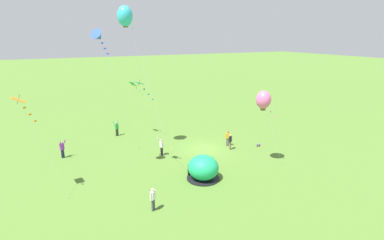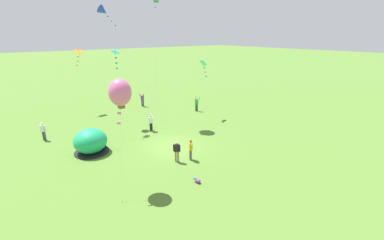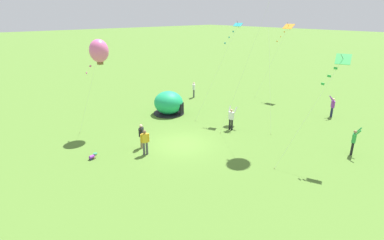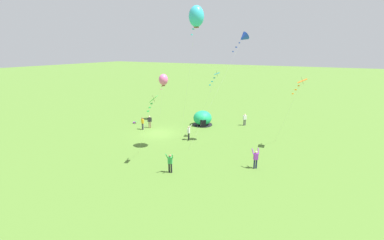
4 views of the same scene
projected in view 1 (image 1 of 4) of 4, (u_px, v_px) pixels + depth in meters
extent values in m
plane|color=#517A2D|center=(204.00, 149.00, 32.28)|extent=(300.00, 300.00, 0.00)
ellipsoid|color=#1EAD6B|center=(203.00, 167.00, 25.31)|extent=(2.70, 2.60, 2.10)
cylinder|color=black|center=(203.00, 178.00, 25.58)|extent=(2.81, 2.81, 0.10)
cube|color=black|center=(191.00, 169.00, 26.13)|extent=(0.50, 0.76, 1.10)
cylinder|color=purple|center=(259.00, 145.00, 33.01)|extent=(0.28, 0.36, 0.22)
sphere|color=beige|center=(257.00, 145.00, 32.85)|extent=(0.19, 0.19, 0.19)
cylinder|color=#338C59|center=(257.00, 144.00, 32.83)|extent=(0.24, 0.24, 0.06)
cylinder|color=beige|center=(258.00, 146.00, 32.89)|extent=(0.07, 0.07, 0.17)
cylinder|color=beige|center=(257.00, 146.00, 33.04)|extent=(0.07, 0.07, 0.17)
cylinder|color=navy|center=(260.00, 146.00, 33.05)|extent=(0.09, 0.09, 0.13)
cylinder|color=navy|center=(259.00, 145.00, 33.17)|extent=(0.09, 0.09, 0.13)
cylinder|color=black|center=(116.00, 132.00, 36.35)|extent=(0.15, 0.15, 0.88)
cylinder|color=black|center=(118.00, 132.00, 36.48)|extent=(0.15, 0.15, 0.88)
cube|color=green|center=(117.00, 127.00, 36.21)|extent=(0.34, 0.43, 0.60)
sphere|color=#9E7051|center=(116.00, 123.00, 36.09)|extent=(0.22, 0.22, 0.22)
cylinder|color=green|center=(114.00, 123.00, 36.01)|extent=(0.38, 0.25, 0.50)
cylinder|color=green|center=(118.00, 122.00, 36.36)|extent=(0.39, 0.14, 0.50)
cylinder|color=#8C7251|center=(230.00, 145.00, 32.14)|extent=(0.15, 0.15, 0.88)
cylinder|color=#8C7251|center=(230.00, 146.00, 31.96)|extent=(0.15, 0.15, 0.88)
cube|color=black|center=(230.00, 139.00, 31.85)|extent=(0.42, 0.45, 0.60)
sphere|color=beige|center=(230.00, 135.00, 31.73)|extent=(0.22, 0.22, 0.22)
cylinder|color=black|center=(231.00, 138.00, 32.06)|extent=(0.09, 0.09, 0.58)
cylinder|color=black|center=(230.00, 140.00, 31.63)|extent=(0.09, 0.09, 0.58)
cylinder|color=#1E2347|center=(64.00, 153.00, 29.97)|extent=(0.15, 0.15, 0.88)
cylinder|color=#1E2347|center=(62.00, 154.00, 29.80)|extent=(0.15, 0.15, 0.88)
cube|color=purple|center=(62.00, 147.00, 29.68)|extent=(0.42, 0.45, 0.60)
sphere|color=beige|center=(61.00, 143.00, 29.57)|extent=(0.22, 0.22, 0.22)
cylinder|color=purple|center=(65.00, 142.00, 29.72)|extent=(0.32, 0.34, 0.50)
cylinder|color=purple|center=(60.00, 143.00, 29.26)|extent=(0.38, 0.26, 0.50)
cylinder|color=black|center=(162.00, 151.00, 30.42)|extent=(0.15, 0.15, 0.88)
cylinder|color=black|center=(161.00, 151.00, 30.57)|extent=(0.15, 0.15, 0.88)
cube|color=white|center=(162.00, 144.00, 30.29)|extent=(0.42, 0.31, 0.60)
sphere|color=tan|center=(161.00, 140.00, 30.17)|extent=(0.22, 0.22, 0.22)
cylinder|color=white|center=(162.00, 141.00, 29.88)|extent=(0.22, 0.39, 0.50)
cylinder|color=white|center=(159.00, 140.00, 30.28)|extent=(0.10, 0.38, 0.50)
cylinder|color=#4C4C51|center=(227.00, 142.00, 33.11)|extent=(0.15, 0.15, 0.88)
cylinder|color=#4C4C51|center=(229.00, 142.00, 33.13)|extent=(0.15, 0.15, 0.88)
cube|color=gold|center=(228.00, 136.00, 32.92)|extent=(0.36, 0.44, 0.60)
sphere|color=brown|center=(228.00, 132.00, 32.80)|extent=(0.22, 0.22, 0.22)
cylinder|color=gold|center=(226.00, 136.00, 32.90)|extent=(0.09, 0.09, 0.58)
cylinder|color=gold|center=(230.00, 136.00, 32.94)|extent=(0.09, 0.09, 0.58)
cylinder|color=#4C4C51|center=(154.00, 204.00, 20.97)|extent=(0.15, 0.15, 0.88)
cylinder|color=#4C4C51|center=(152.00, 205.00, 20.79)|extent=(0.15, 0.15, 0.88)
cube|color=white|center=(153.00, 195.00, 20.68)|extent=(0.43, 0.44, 0.60)
sphere|color=beige|center=(153.00, 190.00, 20.56)|extent=(0.22, 0.22, 0.22)
cylinder|color=white|center=(155.00, 193.00, 20.90)|extent=(0.09, 0.09, 0.58)
cylinder|color=white|center=(151.00, 197.00, 20.46)|extent=(0.09, 0.09, 0.58)
cylinder|color=silver|center=(162.00, 127.00, 26.83)|extent=(1.35, 3.43, 7.88)
cylinder|color=brown|center=(183.00, 166.00, 28.06)|extent=(0.03, 0.03, 0.06)
cube|color=teal|center=(139.00, 83.00, 25.60)|extent=(0.84, 0.82, 0.26)
cylinder|color=#332314|center=(139.00, 83.00, 25.60)|extent=(0.11, 0.23, 0.59)
cube|color=teal|center=(144.00, 89.00, 25.78)|extent=(0.20, 0.17, 0.12)
cube|color=teal|center=(148.00, 94.00, 25.93)|extent=(0.19, 0.18, 0.12)
cube|color=teal|center=(153.00, 99.00, 26.08)|extent=(0.20, 0.16, 0.12)
cylinder|color=silver|center=(273.00, 133.00, 27.65)|extent=(1.19, 1.74, 6.24)
cylinder|color=brown|center=(282.00, 164.00, 28.36)|extent=(0.03, 0.03, 0.06)
ellipsoid|color=pink|center=(263.00, 100.00, 26.94)|extent=(1.36, 1.36, 1.65)
cube|color=brown|center=(263.00, 109.00, 27.17)|extent=(0.34, 0.34, 0.25)
cube|color=pink|center=(267.00, 106.00, 27.04)|extent=(0.20, 0.15, 0.12)
cube|color=pink|center=(271.00, 112.00, 27.14)|extent=(0.18, 0.19, 0.12)
cube|color=pink|center=(274.00, 117.00, 27.23)|extent=(0.20, 0.16, 0.12)
cylinder|color=silver|center=(149.00, 110.00, 36.02)|extent=(1.53, 3.43, 6.36)
cylinder|color=brown|center=(166.00, 134.00, 36.96)|extent=(0.03, 0.03, 0.06)
cube|color=green|center=(132.00, 84.00, 35.08)|extent=(0.97, 0.87, 0.53)
cylinder|color=#332314|center=(132.00, 84.00, 35.07)|extent=(0.21, 0.44, 0.56)
cube|color=green|center=(136.00, 88.00, 35.23)|extent=(0.21, 0.10, 0.12)
cube|color=green|center=(139.00, 91.00, 35.36)|extent=(0.21, 0.10, 0.12)
cube|color=green|center=(143.00, 95.00, 35.49)|extent=(0.21, 0.12, 0.12)
cylinder|color=silver|center=(150.00, 88.00, 29.62)|extent=(2.63, 3.48, 13.57)
cylinder|color=brown|center=(172.00, 153.00, 31.09)|extent=(0.03, 0.03, 0.06)
ellipsoid|color=#33B7D1|center=(125.00, 16.00, 28.15)|extent=(1.45, 1.45, 1.93)
cube|color=brown|center=(126.00, 26.00, 28.40)|extent=(0.36, 0.36, 0.26)
cube|color=#33B7D1|center=(129.00, 23.00, 28.24)|extent=(0.18, 0.18, 0.12)
cube|color=#33B7D1|center=(133.00, 28.00, 28.32)|extent=(0.21, 0.13, 0.12)
cube|color=#33B7D1|center=(136.00, 34.00, 28.40)|extent=(0.21, 0.11, 0.12)
cylinder|color=silver|center=(122.00, 101.00, 27.94)|extent=(4.44, 4.12, 11.74)
cylinder|color=brown|center=(140.00, 149.00, 32.32)|extent=(0.03, 0.03, 0.06)
cone|color=blue|center=(98.00, 36.00, 23.55)|extent=(1.50, 1.49, 1.22)
cube|color=blue|center=(102.00, 43.00, 24.08)|extent=(0.18, 0.19, 0.12)
cube|color=blue|center=(105.00, 48.00, 24.52)|extent=(0.14, 0.21, 0.12)
cube|color=blue|center=(108.00, 54.00, 24.97)|extent=(0.19, 0.18, 0.12)
cylinder|color=silver|center=(44.00, 151.00, 21.78)|extent=(1.80, 2.39, 7.47)
cylinder|color=brown|center=(69.00, 198.00, 22.53)|extent=(0.03, 0.03, 0.06)
cube|color=orange|center=(18.00, 100.00, 21.01)|extent=(1.08, 1.01, 0.45)
cylinder|color=#332314|center=(18.00, 100.00, 21.01)|extent=(0.25, 0.33, 0.76)
cube|color=orange|center=(25.00, 108.00, 21.09)|extent=(0.19, 0.18, 0.12)
cube|color=orange|center=(30.00, 114.00, 21.16)|extent=(0.15, 0.20, 0.12)
cube|color=orange|center=(35.00, 121.00, 21.23)|extent=(0.19, 0.18, 0.12)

